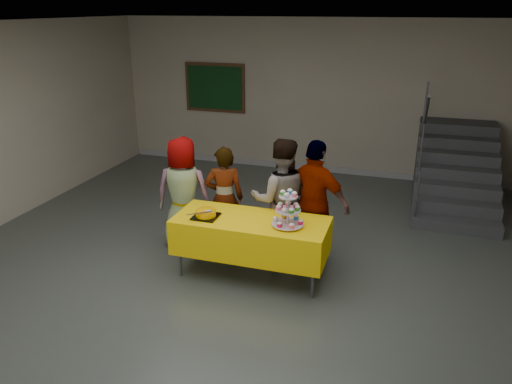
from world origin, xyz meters
The scene contains 10 objects.
room_shell centered at (0.00, 0.02, 2.13)m, with size 10.00×10.04×3.02m.
bake_table centered at (0.17, 0.56, 0.56)m, with size 1.88×0.78×0.77m.
cupcake_stand centered at (0.65, 0.50, 0.95)m, with size 0.38×0.38×0.44m.
bear_cake centered at (-0.37, 0.45, 0.83)m, with size 0.32×0.36×0.12m.
schoolchild_a centered at (-0.98, 1.10, 0.78)m, with size 0.77×0.50×1.57m, color slate.
schoolchild_b centered at (-0.42, 1.20, 0.73)m, with size 0.53×0.35×1.46m, color slate.
schoolchild_c centered at (0.38, 1.17, 0.82)m, with size 0.80×0.62×1.64m, color slate.
schoolchild_d centered at (0.83, 1.18, 0.83)m, with size 0.97×0.40×1.65m, color slate.
staircase centered at (2.70, 4.13, 0.49)m, with size 1.30×2.40×2.04m.
noticeboard centered at (-2.06, 4.96, 1.60)m, with size 1.30×0.05×1.00m.
Camera 1 is at (1.91, -4.71, 3.20)m, focal length 35.00 mm.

